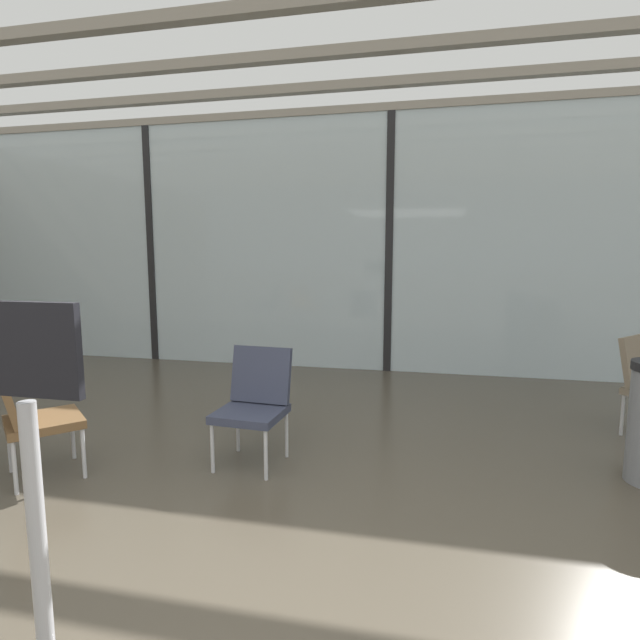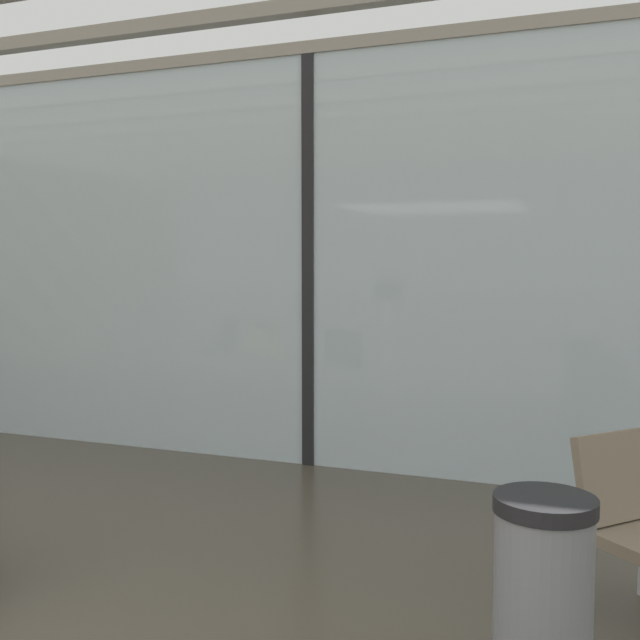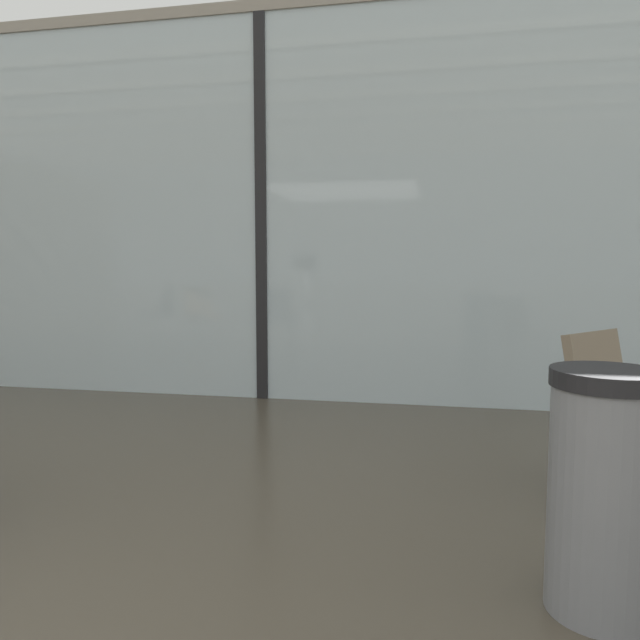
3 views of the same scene
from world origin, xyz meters
TOP-DOWN VIEW (x-y plane):
  - glass_curtain_wall at (0.00, 5.20)m, footprint 14.00×0.08m
  - window_mullion_1 at (0.00, 5.20)m, footprint 0.10×0.12m
  - parked_airplane at (-1.11, 11.06)m, footprint 13.00×4.51m
  - lounge_chair_0 at (2.46, 3.25)m, footprint 0.71×0.71m
  - trash_bin at (2.11, 2.21)m, footprint 0.38×0.38m

SIDE VIEW (x-z plane):
  - trash_bin at x=2.11m, z-range 0.00..0.86m
  - lounge_chair_0 at x=2.46m, z-range 0.06..0.93m
  - glass_curtain_wall at x=0.00m, z-range 0.00..3.41m
  - window_mullion_1 at x=0.00m, z-range 0.00..3.41m
  - parked_airplane at x=-1.11m, z-range 0.00..4.51m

